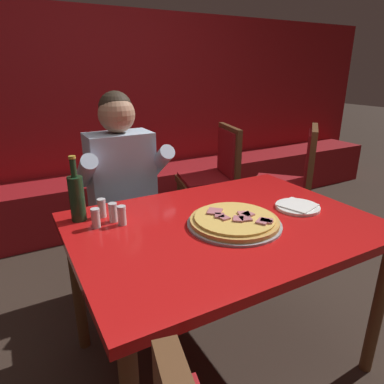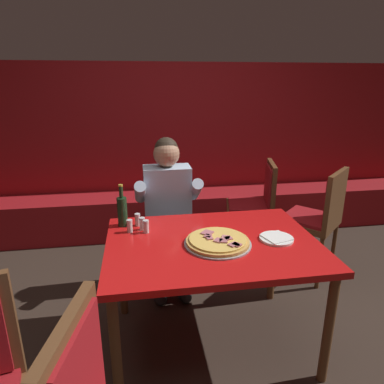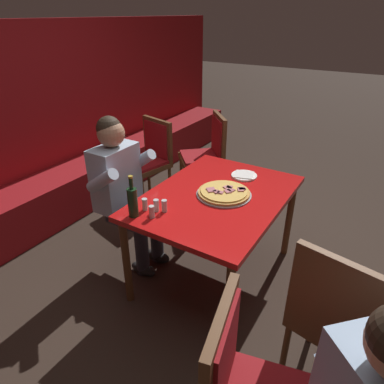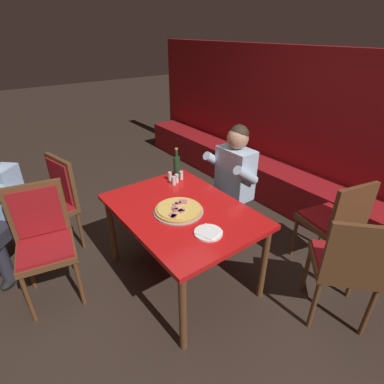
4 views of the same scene
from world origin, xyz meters
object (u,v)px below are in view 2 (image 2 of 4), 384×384
shaker_oregano (146,227)px  main_dining_table (212,253)px  shaker_red_pepper_flakes (130,227)px  beer_bottle (122,210)px  diner_seated_blue_shirt (169,209)px  dining_chair_far_right (319,214)px  plate_white_paper (276,238)px  shaker_parmesan (138,220)px  shaker_black_pepper (142,224)px  pizza (218,241)px  dining_chair_by_booth (257,200)px

shaker_oregano → main_dining_table: bearing=-25.5°
main_dining_table → shaker_red_pepper_flakes: 0.56m
beer_bottle → shaker_red_pepper_flakes: (0.05, -0.11, -0.07)m
shaker_red_pepper_flakes → diner_seated_blue_shirt: diner_seated_blue_shirt is taller
beer_bottle → dining_chair_far_right: 1.71m
main_dining_table → plate_white_paper: 0.41m
plate_white_paper → shaker_oregano: bearing=163.8°
shaker_parmesan → dining_chair_far_right: size_ratio=0.09×
shaker_black_pepper → pizza: bearing=-32.7°
plate_white_paper → diner_seated_blue_shirt: diner_seated_blue_shirt is taller
main_dining_table → pizza: (0.02, -0.05, 0.10)m
main_dining_table → dining_chair_far_right: bearing=32.2°
shaker_black_pepper → diner_seated_blue_shirt: size_ratio=0.07×
plate_white_paper → dining_chair_by_booth: 1.30m
beer_bottle → diner_seated_blue_shirt: diner_seated_blue_shirt is taller
pizza → diner_seated_blue_shirt: 0.81m
main_dining_table → dining_chair_by_booth: bearing=59.1°
plate_white_paper → dining_chair_by_booth: dining_chair_by_booth is taller
shaker_parmesan → dining_chair_by_booth: dining_chair_by_booth is taller
shaker_parmesan → pizza: bearing=-37.2°
shaker_oregano → diner_seated_blue_shirt: bearing=70.0°
pizza → diner_seated_blue_shirt: size_ratio=0.32×
shaker_parmesan → dining_chair_far_right: (1.55, 0.38, -0.20)m
shaker_oregano → dining_chair_far_right: (1.50, 0.50, -0.20)m
pizza → shaker_black_pepper: 0.53m
main_dining_table → beer_bottle: beer_bottle is taller
shaker_black_pepper → shaker_parmesan: bearing=111.6°
beer_bottle → plate_white_paper: bearing=-21.4°
shaker_oregano → dining_chair_by_booth: bearing=42.2°
beer_bottle → dining_chair_by_booth: beer_bottle is taller
shaker_red_pepper_flakes → diner_seated_blue_shirt: (0.30, 0.51, -0.09)m
plate_white_paper → beer_bottle: size_ratio=0.72×
dining_chair_far_right → pizza: bearing=-145.6°
pizza → diner_seated_blue_shirt: diner_seated_blue_shirt is taller
plate_white_paper → diner_seated_blue_shirt: (-0.60, 0.77, -0.06)m
pizza → diner_seated_blue_shirt: (-0.23, 0.77, -0.07)m
main_dining_table → shaker_red_pepper_flakes: shaker_red_pepper_flakes is taller
shaker_black_pepper → dining_chair_far_right: (1.52, 0.45, -0.20)m
shaker_black_pepper → dining_chair_far_right: bearing=16.5°
beer_bottle → shaker_black_pepper: beer_bottle is taller
diner_seated_blue_shirt → shaker_parmesan: bearing=-121.1°
pizza → shaker_red_pepper_flakes: (-0.53, 0.26, 0.02)m
beer_bottle → shaker_black_pepper: size_ratio=3.40×
pizza → beer_bottle: bearing=146.7°
main_dining_table → diner_seated_blue_shirt: bearing=105.7°
dining_chair_far_right → dining_chair_by_booth: 0.64m
shaker_red_pepper_flakes → shaker_oregano: 0.11m
dining_chair_far_right → plate_white_paper: bearing=-133.8°
main_dining_table → diner_seated_blue_shirt: size_ratio=1.02×
shaker_oregano → shaker_parmesan: bearing=113.1°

